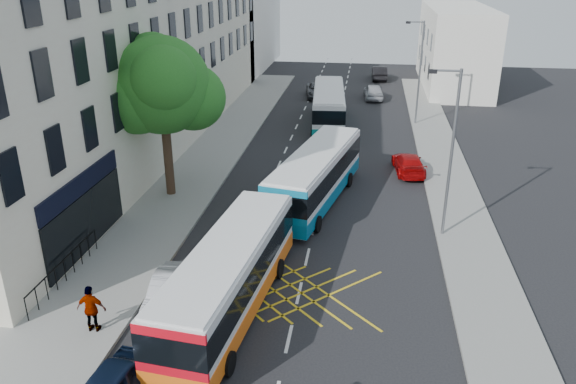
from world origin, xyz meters
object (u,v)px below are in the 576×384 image
at_px(parked_car_silver, 169,291).
at_px(lamp_far, 419,67).
at_px(bus_near, 229,276).
at_px(lamp_near, 450,146).
at_px(red_hatchback, 409,163).
at_px(bus_mid, 316,176).
at_px(pedestrian_far, 92,309).
at_px(distant_car_dark, 379,73).
at_px(bus_far, 329,106).
at_px(street_tree, 162,86).
at_px(distant_car_grey, 318,91).
at_px(distant_car_silver, 373,91).

bearing_deg(parked_car_silver, lamp_far, 64.73).
height_order(lamp_far, bus_near, lamp_far).
relative_size(lamp_near, red_hatchback, 1.90).
relative_size(lamp_far, parked_car_silver, 2.11).
relative_size(bus_near, bus_mid, 0.97).
xyz_separation_m(bus_near, pedestrian_far, (-4.53, -2.11, -0.45)).
bearing_deg(lamp_near, bus_near, -138.84).
relative_size(parked_car_silver, distant_car_dark, 0.85).
xyz_separation_m(bus_mid, parked_car_silver, (-4.65, -10.78, -0.93)).
bearing_deg(lamp_near, bus_far, 109.96).
relative_size(street_tree, pedestrian_far, 4.82).
relative_size(bus_mid, distant_car_grey, 2.33).
xyz_separation_m(distant_car_grey, pedestrian_far, (-4.52, -38.16, 0.42)).
bearing_deg(lamp_near, distant_car_silver, 96.63).
height_order(street_tree, distant_car_silver, street_tree).
relative_size(bus_far, red_hatchback, 2.52).
bearing_deg(bus_mid, bus_near, -89.78).
bearing_deg(distant_car_dark, red_hatchback, 90.85).
xyz_separation_m(lamp_near, lamp_far, (0.00, 20.00, 0.00)).
bearing_deg(lamp_near, red_hatchback, 96.99).
relative_size(bus_far, distant_car_silver, 2.52).
height_order(distant_car_dark, pedestrian_far, pedestrian_far).
relative_size(lamp_far, pedestrian_far, 4.38).
bearing_deg(distant_car_silver, distant_car_dark, -99.00).
bearing_deg(distant_car_grey, bus_near, -97.89).
distance_m(red_hatchback, distant_car_dark, 29.30).
height_order(street_tree, pedestrian_far, street_tree).
distance_m(lamp_near, parked_car_silver, 14.00).
bearing_deg(pedestrian_far, street_tree, -84.75).
bearing_deg(distant_car_dark, street_tree, 68.71).
distance_m(bus_near, parked_car_silver, 2.59).
height_order(lamp_near, bus_far, lamp_near).
bearing_deg(parked_car_silver, distant_car_grey, 82.83).
bearing_deg(distant_car_silver, bus_mid, 77.71).
relative_size(distant_car_grey, pedestrian_far, 2.53).
xyz_separation_m(bus_far, distant_car_dark, (4.23, 18.89, -0.81)).
xyz_separation_m(bus_near, distant_car_silver, (5.35, 36.13, -0.80)).
bearing_deg(bus_far, distant_car_dark, 73.05).
distance_m(bus_mid, pedestrian_far, 14.59).
relative_size(lamp_near, pedestrian_far, 4.38).
height_order(distant_car_grey, distant_car_dark, distant_car_dark).
bearing_deg(red_hatchback, bus_far, -66.74).
xyz_separation_m(bus_mid, pedestrian_far, (-6.75, -12.93, -0.49)).
height_order(bus_mid, parked_car_silver, bus_mid).
xyz_separation_m(lamp_near, bus_near, (-8.67, -7.58, -3.10)).
xyz_separation_m(parked_car_silver, distant_car_silver, (7.78, 36.10, 0.09)).
bearing_deg(distant_car_dark, bus_near, 80.18).
bearing_deg(distant_car_silver, pedestrian_far, 70.27).
bearing_deg(parked_car_silver, pedestrian_far, -137.73).
bearing_deg(pedestrian_far, bus_near, -156.56).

